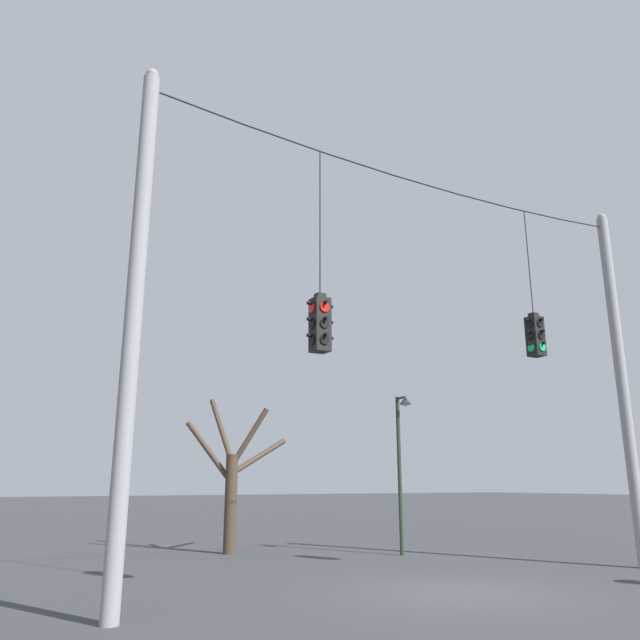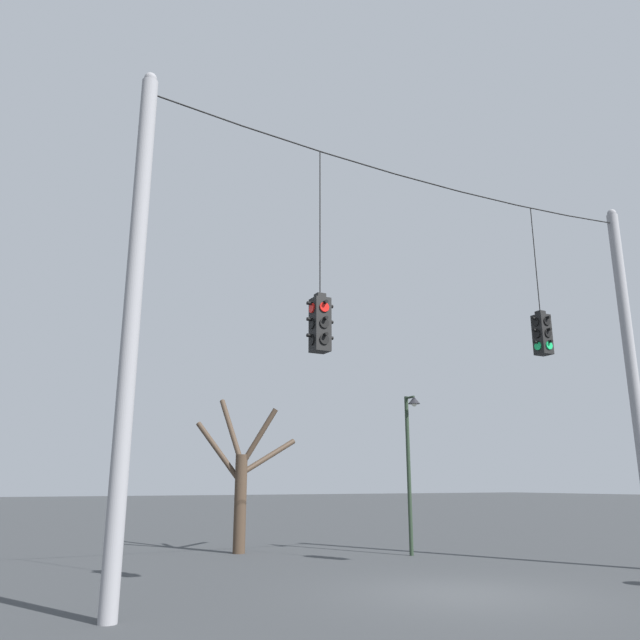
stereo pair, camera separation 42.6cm
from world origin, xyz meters
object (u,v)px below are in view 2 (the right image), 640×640
object	(u,v)px
traffic_light_near_left_pole	(542,333)
street_lamp	(411,448)
bare_tree	(241,480)
utility_pole_right	(633,377)
traffic_light_over_intersection	(320,323)
utility_pole_left	(132,318)

from	to	relation	value
traffic_light_near_left_pole	street_lamp	xyz separation A→B (m)	(-0.28, 5.24, -2.52)
traffic_light_near_left_pole	street_lamp	distance (m)	5.82
bare_tree	street_lamp	bearing A→B (deg)	-36.79
bare_tree	traffic_light_near_left_pole	bearing A→B (deg)	-61.70
utility_pole_right	bare_tree	world-z (taller)	utility_pole_right
traffic_light_over_intersection	street_lamp	size ratio (longest dim) A/B	0.93
utility_pole_right	traffic_light_near_left_pole	distance (m)	3.34
utility_pole_left	traffic_light_over_intersection	distance (m)	3.67
utility_pole_right	traffic_light_near_left_pole	world-z (taller)	utility_pole_right
traffic_light_over_intersection	utility_pole_left	bearing A→B (deg)	180.00
utility_pole_left	utility_pole_right	xyz separation A→B (m)	(13.07, 0.00, 0.00)
utility_pole_right	street_lamp	bearing A→B (deg)	123.86
utility_pole_right	traffic_light_near_left_pole	xyz separation A→B (m)	(-3.23, -0.00, 0.83)
utility_pole_right	traffic_light_over_intersection	bearing A→B (deg)	180.00
utility_pole_left	street_lamp	bearing A→B (deg)	28.73
traffic_light_near_left_pole	street_lamp	size ratio (longest dim) A/B	0.83
utility_pole_left	utility_pole_right	bearing A→B (deg)	0.00
traffic_light_over_intersection	street_lamp	world-z (taller)	traffic_light_over_intersection
traffic_light_near_left_pole	bare_tree	size ratio (longest dim) A/B	0.80
utility_pole_right	traffic_light_near_left_pole	bearing A→B (deg)	-180.00
traffic_light_near_left_pole	bare_tree	xyz separation A→B (m)	(-4.53, 8.42, -3.46)
utility_pole_left	street_lamp	world-z (taller)	utility_pole_left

